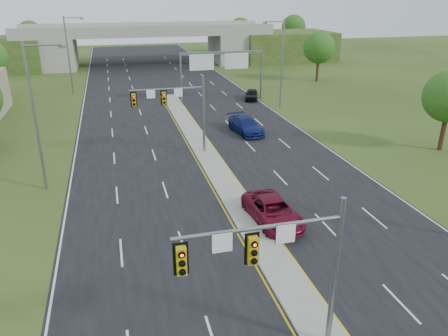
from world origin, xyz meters
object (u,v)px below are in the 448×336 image
signal_mast_far (179,105)px  car_far_a (273,211)px  signal_mast_near (284,260)px  car_far_b (246,125)px  car_far_c (252,94)px  sign_gantry (221,63)px  overpass (147,47)px

signal_mast_far → car_far_a: 15.22m
signal_mast_far → signal_mast_near: bearing=-90.0°
signal_mast_near → car_far_b: signal_mast_near is taller
signal_mast_near → car_far_c: 46.77m
signal_mast_near → car_far_c: size_ratio=1.66×
sign_gantry → car_far_b: size_ratio=2.03×
car_far_c → signal_mast_near: bearing=-86.5°
car_far_a → overpass: bearing=87.3°
signal_mast_far → car_far_a: bearing=-75.2°
signal_mast_near → overpass: size_ratio=0.09×
sign_gantry → car_far_a: (-5.18, -34.21, -4.43)m
sign_gantry → overpass: bearing=100.8°
overpass → signal_mast_near: bearing=-91.6°
signal_mast_far → overpass: size_ratio=0.09×
signal_mast_near → car_far_b: size_ratio=1.23×
sign_gantry → car_far_a: 34.88m
signal_mast_far → car_far_a: size_ratio=1.23×
overpass → car_far_c: (11.00, -35.41, -2.82)m
signal_mast_near → overpass: 80.11m
signal_mast_far → sign_gantry: size_ratio=0.60×
signal_mast_far → overpass: overpass is taller
sign_gantry → overpass: (-6.68, 35.08, -1.69)m
signal_mast_near → car_far_a: signal_mast_near is taller
overpass → car_far_a: (1.50, -69.29, -2.74)m
sign_gantry → car_far_b: sign_gantry is taller
signal_mast_near → sign_gantry: signal_mast_near is taller
overpass → signal_mast_far: bearing=-92.4°
signal_mast_far → car_far_c: 24.05m
sign_gantry → car_far_b: 15.73m
signal_mast_far → car_far_b: size_ratio=1.23×
signal_mast_far → car_far_c: signal_mast_far is taller
car_far_a → car_far_b: car_far_b is taller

